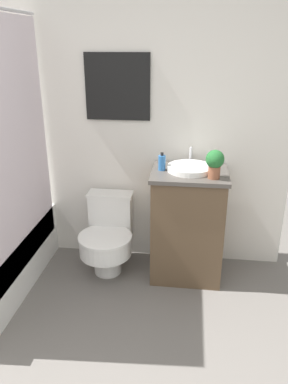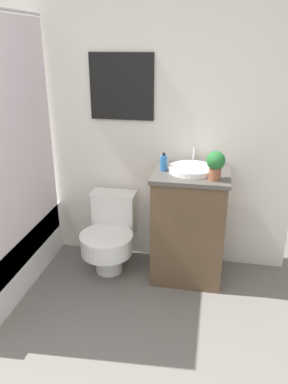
% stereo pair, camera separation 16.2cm
% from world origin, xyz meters
% --- Properties ---
extents(wall_back, '(3.09, 0.07, 2.50)m').
position_xyz_m(wall_back, '(0.00, 2.29, 1.25)').
color(wall_back, silver).
rests_on(wall_back, ground_plane).
extents(toilet, '(0.43, 0.54, 0.63)m').
position_xyz_m(toilet, '(0.12, 1.98, 0.31)').
color(toilet, white).
rests_on(toilet, ground_plane).
extents(vanity, '(0.57, 0.48, 0.88)m').
position_xyz_m(vanity, '(0.75, 2.01, 0.44)').
color(vanity, brown).
rests_on(vanity, ground_plane).
extents(sink, '(0.34, 0.37, 0.13)m').
position_xyz_m(sink, '(0.75, 2.03, 0.90)').
color(sink, white).
rests_on(sink, vanity).
extents(soap_bottle, '(0.06, 0.06, 0.14)m').
position_xyz_m(soap_bottle, '(0.54, 2.02, 0.94)').
color(soap_bottle, '#2D6BB2').
rests_on(soap_bottle, vanity).
extents(potted_plant, '(0.13, 0.13, 0.21)m').
position_xyz_m(potted_plant, '(0.92, 1.88, 1.00)').
color(potted_plant, brown).
rests_on(potted_plant, vanity).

